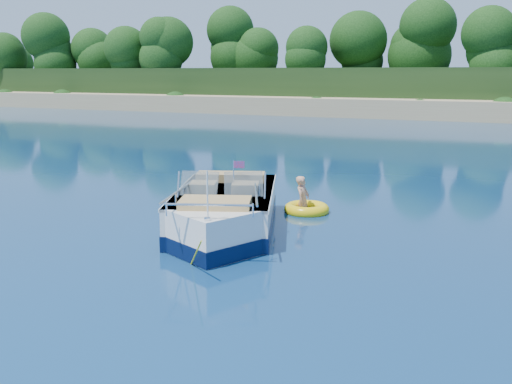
# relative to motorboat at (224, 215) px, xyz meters

# --- Properties ---
(ground) EXTENTS (160.00, 160.00, 0.00)m
(ground) POSITION_rel_motorboat_xyz_m (-1.17, -0.46, -0.41)
(ground) COLOR #092043
(ground) RESTS_ON ground
(shoreline) EXTENTS (170.00, 59.00, 6.00)m
(shoreline) POSITION_rel_motorboat_xyz_m (-1.17, 63.31, 0.57)
(shoreline) COLOR tan
(shoreline) RESTS_ON ground
(treeline) EXTENTS (150.00, 7.12, 8.19)m
(treeline) POSITION_rel_motorboat_xyz_m (-1.13, 40.55, 5.14)
(treeline) COLOR #322010
(treeline) RESTS_ON ground
(motorboat) EXTENTS (3.56, 6.03, 2.10)m
(motorboat) POSITION_rel_motorboat_xyz_m (0.00, 0.00, 0.00)
(motorboat) COLOR white
(motorboat) RESTS_ON ground
(tow_tube) EXTENTS (1.51, 1.51, 0.32)m
(tow_tube) POSITION_rel_motorboat_xyz_m (1.16, 2.56, -0.33)
(tow_tube) COLOR yellow
(tow_tube) RESTS_ON ground
(boy) EXTENTS (0.35, 0.74, 1.45)m
(boy) POSITION_rel_motorboat_xyz_m (1.04, 2.63, -0.41)
(boy) COLOR tan
(boy) RESTS_ON ground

